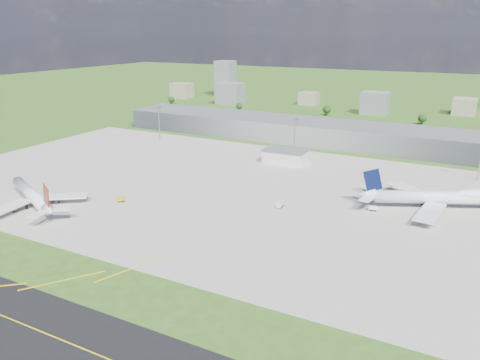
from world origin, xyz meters
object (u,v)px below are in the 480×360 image
at_px(tug_yellow, 121,200).
at_px(van_white_near, 280,204).
at_px(airliner_blue_quad, 439,198).
at_px(van_white_far, 373,209).
at_px(airliner_red_twin, 33,196).

xyz_separation_m(tug_yellow, van_white_near, (72.24, 29.63, 0.34)).
relative_size(airliner_blue_quad, van_white_near, 12.62).
height_order(airliner_blue_quad, van_white_near, airliner_blue_quad).
distance_m(airliner_blue_quad, tug_yellow, 152.93).
bearing_deg(airliner_blue_quad, van_white_far, -170.35).
distance_m(van_white_near, van_white_far, 43.29).
bearing_deg(tug_yellow, van_white_far, -25.08).
distance_m(airliner_red_twin, van_white_near, 118.69).
bearing_deg(airliner_red_twin, van_white_far, -130.16).
height_order(airliner_red_twin, van_white_far, airliner_red_twin).
xyz_separation_m(tug_yellow, van_white_far, (112.55, 45.41, 0.07)).
xyz_separation_m(airliner_red_twin, tug_yellow, (33.95, 23.28, -3.61)).
relative_size(van_white_near, van_white_far, 1.27).
relative_size(airliner_red_twin, van_white_far, 13.79).
distance_m(airliner_red_twin, van_white_far, 161.84).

